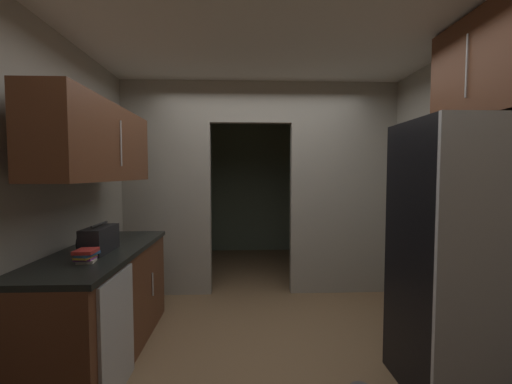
{
  "coord_description": "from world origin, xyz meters",
  "views": [
    {
      "loc": [
        -0.22,
        -2.64,
        1.51
      ],
      "look_at": [
        -0.1,
        0.46,
        1.34
      ],
      "focal_mm": 22.72,
      "sensor_mm": 36.0,
      "label": 1
    }
  ],
  "objects_px": {
    "refrigerator": "(465,258)",
    "book_stack": "(86,255)",
    "boombox": "(99,239)",
    "dishwasher": "(118,334)"
  },
  "relations": [
    {
      "from": "dishwasher",
      "to": "book_stack",
      "type": "distance_m",
      "value": 0.58
    },
    {
      "from": "refrigerator",
      "to": "book_stack",
      "type": "bearing_deg",
      "value": 177.0
    },
    {
      "from": "refrigerator",
      "to": "boombox",
      "type": "bearing_deg",
      "value": 170.54
    },
    {
      "from": "refrigerator",
      "to": "book_stack",
      "type": "height_order",
      "value": "refrigerator"
    },
    {
      "from": "boombox",
      "to": "book_stack",
      "type": "relative_size",
      "value": 2.24
    },
    {
      "from": "dishwasher",
      "to": "boombox",
      "type": "height_order",
      "value": "boombox"
    },
    {
      "from": "boombox",
      "to": "book_stack",
      "type": "xyz_separation_m",
      "value": [
        0.04,
        -0.31,
        -0.05
      ]
    },
    {
      "from": "dishwasher",
      "to": "boombox",
      "type": "xyz_separation_m",
      "value": [
        -0.28,
        0.39,
        0.58
      ]
    },
    {
      "from": "refrigerator",
      "to": "book_stack",
      "type": "relative_size",
      "value": 10.76
    },
    {
      "from": "refrigerator",
      "to": "boombox",
      "type": "height_order",
      "value": "refrigerator"
    }
  ]
}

